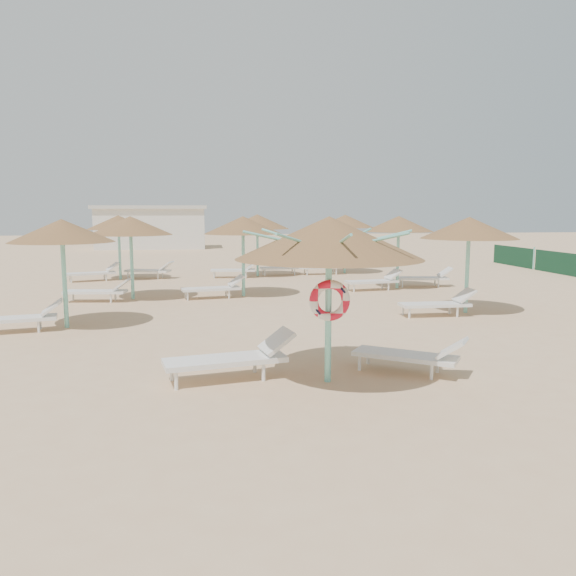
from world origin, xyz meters
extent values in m
plane|color=tan|center=(0.00, 0.00, 0.00)|extent=(120.00, 120.00, 0.00)
cylinder|color=#7DD9C6|center=(0.06, -0.35, 1.16)|extent=(0.11, 0.11, 2.32)
cone|color=brown|center=(0.06, -0.35, 2.42)|extent=(3.09, 3.09, 0.70)
cylinder|color=#7DD9C6|center=(0.06, -0.35, 2.17)|extent=(0.20, 0.20, 0.12)
cylinder|color=#7DD9C6|center=(0.77, -0.35, 2.37)|extent=(1.40, 0.04, 0.36)
cylinder|color=#7DD9C6|center=(0.57, 0.15, 2.37)|extent=(1.02, 1.02, 0.36)
cylinder|color=#7DD9C6|center=(0.06, 0.36, 2.37)|extent=(0.04, 1.40, 0.36)
cylinder|color=#7DD9C6|center=(-0.44, 0.15, 2.37)|extent=(1.02, 1.02, 0.36)
cylinder|color=#7DD9C6|center=(-0.65, -0.35, 2.37)|extent=(1.40, 0.04, 0.36)
cylinder|color=#7DD9C6|center=(-0.44, -0.85, 2.37)|extent=(1.02, 1.02, 0.36)
cylinder|color=#7DD9C6|center=(0.06, -1.06, 2.37)|extent=(0.04, 1.40, 0.36)
cylinder|color=#7DD9C6|center=(0.57, -0.85, 2.37)|extent=(1.02, 1.02, 0.36)
torus|color=red|center=(0.06, -0.45, 1.40)|extent=(0.69, 0.15, 0.69)
cylinder|color=white|center=(-2.44, -0.44, 0.15)|extent=(0.07, 0.07, 0.30)
cylinder|color=white|center=(-2.54, 0.09, 0.15)|extent=(0.07, 0.07, 0.30)
cylinder|color=white|center=(-1.00, -0.17, 0.15)|extent=(0.07, 0.07, 0.30)
cylinder|color=white|center=(-1.11, 0.37, 0.15)|extent=(0.07, 0.07, 0.30)
cube|color=white|center=(-1.64, -0.01, 0.35)|extent=(2.15, 1.05, 0.09)
cube|color=white|center=(-0.74, 0.16, 0.61)|extent=(0.64, 0.74, 0.40)
cylinder|color=white|center=(0.78, 0.22, 0.13)|extent=(0.06, 0.06, 0.27)
cylinder|color=white|center=(1.05, 0.61, 0.13)|extent=(0.06, 0.06, 0.27)
cylinder|color=white|center=(1.83, -0.52, 0.13)|extent=(0.06, 0.06, 0.27)
cylinder|color=white|center=(2.11, -0.13, 0.13)|extent=(0.06, 0.06, 0.27)
cube|color=white|center=(1.54, -0.02, 0.31)|extent=(1.83, 1.52, 0.08)
cube|color=white|center=(2.20, -0.49, 0.53)|extent=(0.71, 0.73, 0.35)
cylinder|color=#7DD9C6|center=(-5.36, 4.91, 1.15)|extent=(0.11, 0.11, 2.30)
cone|color=brown|center=(-5.36, 4.91, 2.38)|extent=(2.48, 2.48, 0.56)
cylinder|color=#7DD9C6|center=(-5.36, 4.91, 2.15)|extent=(0.20, 0.20, 0.12)
cylinder|color=white|center=(-5.87, 4.38, 0.14)|extent=(0.06, 0.06, 0.28)
cylinder|color=white|center=(-5.97, 4.87, 0.14)|extent=(0.06, 0.06, 0.28)
cube|color=white|center=(-6.46, 4.51, 0.32)|extent=(1.99, 0.99, 0.08)
cube|color=white|center=(-5.63, 4.69, 0.56)|extent=(0.60, 0.69, 0.36)
cylinder|color=#7DD9C6|center=(-4.31, 9.32, 1.15)|extent=(0.11, 0.11, 2.30)
cone|color=brown|center=(-4.31, 9.32, 2.39)|extent=(2.66, 2.66, 0.60)
cylinder|color=#7DD9C6|center=(-4.31, 9.32, 2.15)|extent=(0.20, 0.20, 0.12)
cylinder|color=white|center=(-6.24, 8.78, 0.14)|extent=(0.06, 0.06, 0.28)
cylinder|color=white|center=(-6.18, 9.27, 0.14)|extent=(0.06, 0.06, 0.28)
cylinder|color=white|center=(-4.90, 8.61, 0.14)|extent=(0.06, 0.06, 0.28)
cylinder|color=white|center=(-4.84, 9.10, 0.14)|extent=(0.06, 0.06, 0.28)
cube|color=white|center=(-5.41, 8.92, 0.32)|extent=(1.96, 0.85, 0.08)
cube|color=white|center=(-4.57, 8.82, 0.56)|extent=(0.56, 0.66, 0.36)
cylinder|color=#7DD9C6|center=(-5.50, 14.81, 1.15)|extent=(0.11, 0.11, 2.30)
cone|color=brown|center=(-5.50, 14.81, 2.39)|extent=(2.57, 2.57, 0.58)
cylinder|color=#7DD9C6|center=(-5.50, 14.81, 2.15)|extent=(0.20, 0.20, 0.12)
cylinder|color=white|center=(-7.28, 13.92, 0.14)|extent=(0.06, 0.06, 0.28)
cylinder|color=white|center=(-7.43, 14.39, 0.14)|extent=(0.06, 0.06, 0.28)
cylinder|color=white|center=(-6.00, 14.35, 0.14)|extent=(0.06, 0.06, 0.28)
cylinder|color=white|center=(-6.15, 14.82, 0.14)|extent=(0.06, 0.06, 0.28)
cube|color=white|center=(-6.60, 14.41, 0.32)|extent=(2.00, 1.19, 0.08)
cube|color=white|center=(-5.79, 14.68, 0.56)|extent=(0.65, 0.72, 0.36)
cylinder|color=white|center=(-5.23, 15.13, 0.14)|extent=(0.06, 0.06, 0.28)
cylinder|color=white|center=(-5.08, 15.60, 0.14)|extent=(0.06, 0.06, 0.28)
cylinder|color=white|center=(-3.95, 14.70, 0.14)|extent=(0.06, 0.06, 0.28)
cylinder|color=white|center=(-3.80, 15.17, 0.14)|extent=(0.06, 0.06, 0.28)
cube|color=white|center=(-4.40, 15.11, 0.32)|extent=(2.00, 1.19, 0.08)
cube|color=white|center=(-3.59, 14.84, 0.56)|extent=(0.65, 0.72, 0.36)
cylinder|color=#7DD9C6|center=(-0.69, 9.48, 1.15)|extent=(0.11, 0.11, 2.30)
cone|color=brown|center=(-0.69, 9.48, 2.39)|extent=(2.61, 2.61, 0.59)
cylinder|color=#7DD9C6|center=(-0.69, 9.48, 2.15)|extent=(0.20, 0.20, 0.12)
cylinder|color=white|center=(-2.54, 8.70, 0.14)|extent=(0.06, 0.06, 0.28)
cylinder|color=white|center=(-2.62, 9.20, 0.14)|extent=(0.06, 0.06, 0.28)
cylinder|color=white|center=(-1.21, 8.93, 0.14)|extent=(0.06, 0.06, 0.28)
cylinder|color=white|center=(-1.29, 9.42, 0.14)|extent=(0.06, 0.06, 0.28)
cube|color=white|center=(-1.79, 9.08, 0.32)|extent=(1.98, 0.93, 0.08)
cube|color=white|center=(-0.95, 9.23, 0.56)|extent=(0.58, 0.67, 0.36)
cylinder|color=#7DD9C6|center=(0.31, 15.19, 1.15)|extent=(0.11, 0.11, 2.30)
cone|color=brown|center=(0.31, 15.19, 2.39)|extent=(2.78, 2.78, 0.63)
cylinder|color=#7DD9C6|center=(0.31, 15.19, 2.15)|extent=(0.20, 0.20, 0.12)
cylinder|color=white|center=(-1.60, 14.59, 0.14)|extent=(0.06, 0.06, 0.28)
cylinder|color=white|center=(-1.57, 15.09, 0.14)|extent=(0.06, 0.06, 0.28)
cylinder|color=white|center=(-0.26, 14.51, 0.14)|extent=(0.06, 0.06, 0.28)
cylinder|color=white|center=(-0.22, 15.01, 0.14)|extent=(0.06, 0.06, 0.28)
cube|color=white|center=(-0.79, 14.79, 0.32)|extent=(1.94, 0.74, 0.08)
cube|color=white|center=(0.06, 14.74, 0.56)|extent=(0.52, 0.63, 0.36)
cylinder|color=white|center=(0.63, 15.19, 0.14)|extent=(0.06, 0.06, 0.28)
cylinder|color=white|center=(0.60, 15.69, 0.14)|extent=(0.06, 0.06, 0.28)
cylinder|color=white|center=(1.98, 15.28, 0.14)|extent=(0.06, 0.06, 0.28)
cylinder|color=white|center=(1.94, 15.78, 0.14)|extent=(0.06, 0.06, 0.28)
cube|color=white|center=(1.41, 15.49, 0.32)|extent=(1.94, 0.74, 0.08)
cube|color=white|center=(2.26, 15.55, 0.56)|extent=(0.52, 0.63, 0.36)
cylinder|color=#7DD9C6|center=(5.32, 5.43, 1.15)|extent=(0.11, 0.11, 2.30)
cone|color=brown|center=(5.32, 5.43, 2.39)|extent=(2.68, 2.68, 0.60)
cylinder|color=#7DD9C6|center=(5.32, 5.43, 2.15)|extent=(0.20, 0.20, 0.12)
cylinder|color=white|center=(3.42, 4.79, 0.14)|extent=(0.06, 0.06, 0.28)
cylinder|color=white|center=(3.42, 5.29, 0.14)|extent=(0.06, 0.06, 0.28)
cylinder|color=white|center=(4.77, 4.78, 0.14)|extent=(0.06, 0.06, 0.28)
cylinder|color=white|center=(4.77, 5.28, 0.14)|extent=(0.06, 0.06, 0.28)
cube|color=white|center=(4.22, 5.03, 0.32)|extent=(1.90, 0.63, 0.08)
cube|color=white|center=(5.07, 5.03, 0.56)|extent=(0.49, 0.60, 0.36)
cylinder|color=#7DD9C6|center=(5.09, 10.55, 1.15)|extent=(0.11, 0.11, 2.30)
cone|color=brown|center=(5.09, 10.55, 2.39)|extent=(2.54, 2.54, 0.57)
cylinder|color=#7DD9C6|center=(5.09, 10.55, 2.15)|extent=(0.20, 0.20, 0.12)
cylinder|color=white|center=(3.23, 9.79, 0.14)|extent=(0.06, 0.06, 0.28)
cylinder|color=white|center=(3.16, 10.28, 0.14)|extent=(0.06, 0.06, 0.28)
cylinder|color=white|center=(4.57, 9.99, 0.14)|extent=(0.06, 0.06, 0.28)
cylinder|color=white|center=(4.50, 10.48, 0.14)|extent=(0.06, 0.06, 0.28)
cube|color=white|center=(3.99, 10.15, 0.32)|extent=(1.97, 0.89, 0.08)
cube|color=white|center=(4.83, 10.28, 0.56)|extent=(0.57, 0.66, 0.36)
cylinder|color=white|center=(5.36, 10.72, 0.14)|extent=(0.06, 0.06, 0.28)
cylinder|color=white|center=(5.43, 11.22, 0.14)|extent=(0.06, 0.06, 0.28)
cylinder|color=white|center=(6.70, 10.52, 0.14)|extent=(0.06, 0.06, 0.28)
cylinder|color=white|center=(6.77, 11.02, 0.14)|extent=(0.06, 0.06, 0.28)
cube|color=white|center=(6.19, 10.85, 0.32)|extent=(1.97, 0.89, 0.08)
cube|color=white|center=(7.03, 10.73, 0.56)|extent=(0.57, 0.66, 0.36)
cylinder|color=#7DD9C6|center=(4.41, 15.86, 1.15)|extent=(0.11, 0.11, 2.30)
cone|color=brown|center=(4.41, 15.86, 2.39)|extent=(2.62, 2.62, 0.59)
cylinder|color=#7DD9C6|center=(4.41, 15.86, 2.15)|extent=(0.20, 0.20, 0.12)
cylinder|color=white|center=(2.53, 15.17, 0.14)|extent=(0.06, 0.06, 0.28)
cylinder|color=white|center=(2.50, 15.67, 0.14)|extent=(0.06, 0.06, 0.28)
cylinder|color=white|center=(3.87, 15.24, 0.14)|extent=(0.06, 0.06, 0.28)
cylinder|color=white|center=(3.85, 15.74, 0.14)|extent=(0.06, 0.06, 0.28)
cube|color=white|center=(3.31, 15.46, 0.32)|extent=(1.93, 0.72, 0.08)
cube|color=white|center=(4.16, 15.50, 0.56)|extent=(0.52, 0.62, 0.36)
cube|color=silver|center=(-6.00, 35.00, 1.50)|extent=(8.00, 4.00, 3.00)
cube|color=beige|center=(-6.00, 35.00, 3.12)|extent=(8.40, 4.40, 0.25)
cube|color=#1B523B|center=(14.00, 14.00, 0.50)|extent=(0.08, 3.80, 1.00)
cube|color=#1B523B|center=(14.00, 18.00, 0.50)|extent=(0.08, 3.80, 1.00)
cylinder|color=#7DD9C6|center=(14.00, 16.10, 0.55)|extent=(0.08, 0.08, 1.10)
camera|label=1|loc=(-1.93, -9.32, 2.86)|focal=35.00mm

